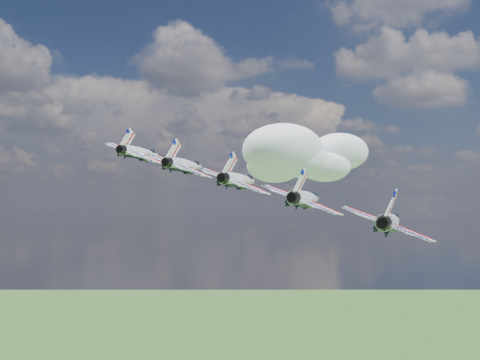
% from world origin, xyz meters
% --- Properties ---
extents(cloud_far, '(53.09, 41.71, 20.86)m').
position_xyz_m(cloud_far, '(5.41, 180.34, 159.10)').
color(cloud_far, white).
extents(jet_0, '(12.96, 15.64, 7.14)m').
position_xyz_m(jet_0, '(-17.84, 19.35, 146.46)').
color(jet_0, white).
extents(jet_1, '(12.96, 15.64, 7.14)m').
position_xyz_m(jet_1, '(-8.88, 12.18, 143.89)').
color(jet_1, white).
extents(jet_2, '(12.96, 15.64, 7.14)m').
position_xyz_m(jet_2, '(0.08, 5.02, 141.32)').
color(jet_2, white).
extents(jet_3, '(12.96, 15.64, 7.14)m').
position_xyz_m(jet_3, '(9.03, -2.15, 138.75)').
color(jet_3, silver).
extents(jet_4, '(12.96, 15.64, 7.14)m').
position_xyz_m(jet_4, '(17.99, -9.31, 136.18)').
color(jet_4, white).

